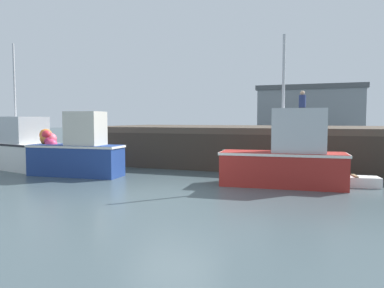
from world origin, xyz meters
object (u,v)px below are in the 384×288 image
at_px(fishing_boat_near_left, 18,148).
at_px(fishing_boat_near_right, 75,151).
at_px(dockworker, 302,108).
at_px(fishing_boat_mid, 287,157).
at_px(rowboat, 355,181).

distance_m(fishing_boat_near_left, fishing_boat_near_right, 3.64).
bearing_deg(dockworker, fishing_boat_near_right, -134.56).
height_order(fishing_boat_mid, dockworker, fishing_boat_mid).
distance_m(fishing_boat_mid, rowboat, 2.24).
bearing_deg(fishing_boat_mid, fishing_boat_near_left, 177.92).
bearing_deg(rowboat, fishing_boat_mid, -160.71).
xyz_separation_m(fishing_boat_near_left, fishing_boat_near_right, (3.54, -0.83, 0.05)).
distance_m(fishing_boat_near_left, dockworker, 13.24).
relative_size(fishing_boat_near_left, dockworker, 3.00).
height_order(fishing_boat_mid, rowboat, fishing_boat_mid).
bearing_deg(rowboat, fishing_boat_near_right, -173.29).
bearing_deg(fishing_boat_near_left, fishing_boat_mid, -2.08).
height_order(fishing_boat_near_left, fishing_boat_near_right, fishing_boat_near_left).
bearing_deg(fishing_boat_near_right, fishing_boat_mid, 3.22).
bearing_deg(fishing_boat_mid, fishing_boat_near_right, -176.78).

